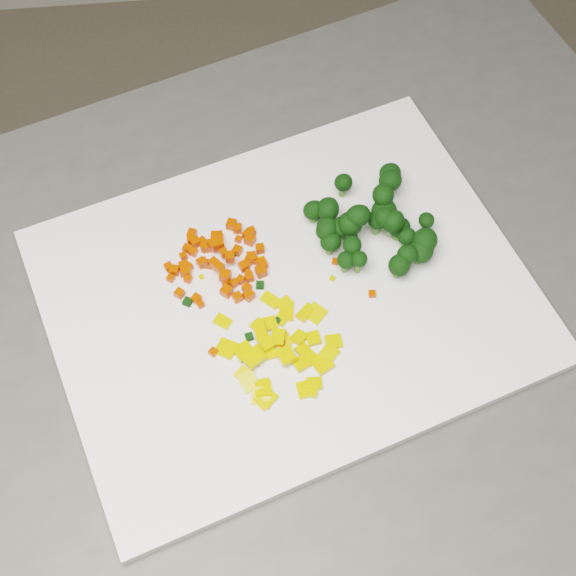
{
  "coord_description": "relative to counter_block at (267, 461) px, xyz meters",
  "views": [
    {
      "loc": [
        0.09,
        0.06,
        1.66
      ],
      "look_at": [
        0.13,
        0.47,
        0.92
      ],
      "focal_mm": 50.0,
      "sensor_mm": 36.0,
      "label": 1
    }
  ],
  "objects": [
    {
      "name": "broccoli_floret_23",
      "position": [
        0.11,
        0.1,
        0.48
      ],
      "size": [
        0.04,
        0.04,
        0.04
      ],
      "primitive_type": null,
      "color": "black",
      "rests_on": "broccoli_pile"
    },
    {
      "name": "carrot_cube_39",
      "position": [
        -0.03,
        0.06,
        0.48
      ],
      "size": [
        0.01,
        0.01,
        0.01
      ],
      "primitive_type": "cube",
      "rotation": [
        0.0,
        0.0,
        1.19
      ],
      "color": "red",
      "rests_on": "carrot_pile"
    },
    {
      "name": "broccoli_floret_21",
      "position": [
        0.15,
        0.1,
        0.49
      ],
      "size": [
        0.03,
        0.03,
        0.03
      ],
      "primitive_type": null,
      "color": "black",
      "rests_on": "broccoli_pile"
    },
    {
      "name": "carrot_cube_59",
      "position": [
        -0.01,
        0.11,
        0.47
      ],
      "size": [
        0.01,
        0.01,
        0.01
      ],
      "primitive_type": "cube",
      "rotation": [
        0.0,
        0.0,
        2.63
      ],
      "color": "red",
      "rests_on": "carrot_pile"
    },
    {
      "name": "carrot_cube_42",
      "position": [
        -0.07,
        0.1,
        0.47
      ],
      "size": [
        0.01,
        0.01,
        0.01
      ],
      "primitive_type": "cube",
      "rotation": [
        0.0,
        0.0,
        2.71
      ],
      "color": "red",
      "rests_on": "carrot_pile"
    },
    {
      "name": "carrot_cube_48",
      "position": [
        -0.03,
        0.11,
        0.47
      ],
      "size": [
        0.01,
        0.01,
        0.01
      ],
      "primitive_type": "cube",
      "rotation": [
        0.0,
        0.0,
        3.09
      ],
      "color": "red",
      "rests_on": "carrot_pile"
    },
    {
      "name": "pepper_chunk_21",
      "position": [
        -0.02,
        -0.05,
        0.47
      ],
      "size": [
        0.02,
        0.02,
        0.01
      ],
      "primitive_type": "cube",
      "rotation": [
        0.11,
        -0.06,
        0.78
      ],
      "color": "#E7B60C",
      "rests_on": "pepper_pile"
    },
    {
      "name": "broccoli_floret_25",
      "position": [
        0.12,
        0.1,
        0.5
      ],
      "size": [
        0.04,
        0.04,
        0.04
      ],
      "primitive_type": null,
      "color": "black",
      "rests_on": "broccoli_pile"
    },
    {
      "name": "pepper_chunk_5",
      "position": [
        0.01,
        -0.03,
        0.47
      ],
      "size": [
        0.02,
        0.02,
        0.01
      ],
      "primitive_type": "cube",
      "rotation": [
        -0.0,
        -0.04,
        0.17
      ],
      "color": "#E7B60C",
      "rests_on": "pepper_pile"
    },
    {
      "name": "carrot_cube_40",
      "position": [
        -0.0,
        0.08,
        0.47
      ],
      "size": [
        0.01,
        0.01,
        0.01
      ],
      "primitive_type": "cube",
      "rotation": [
        0.0,
        0.0,
        2.59
      ],
      "color": "red",
      "rests_on": "carrot_pile"
    },
    {
      "name": "broccoli_floret_13",
      "position": [
        0.11,
        0.07,
        0.48
      ],
      "size": [
        0.03,
        0.03,
        0.04
      ],
      "primitive_type": null,
      "color": "black",
      "rests_on": "broccoli_pile"
    },
    {
      "name": "carrot_cube_35",
      "position": [
        0.0,
        0.08,
        0.47
      ],
      "size": [
        0.01,
        0.01,
        0.01
      ],
      "primitive_type": "cube",
      "rotation": [
        0.0,
        0.0,
        0.39
      ],
      "color": "red",
      "rests_on": "carrot_pile"
    },
    {
      "name": "stray_bit_3",
      "position": [
        0.06,
        -0.02,
        0.47
      ],
      "size": [
        0.01,
        0.01,
        0.0
      ],
      "primitive_type": "cube",
      "rotation": [
        0.0,
        0.0,
        0.69
      ],
      "color": "red",
      "rests_on": "cutting_board"
    },
    {
      "name": "pepper_chunk_0",
      "position": [
        -0.01,
        -0.04,
        0.47
      ],
      "size": [
        0.03,
        0.03,
        0.01
      ],
      "primitive_type": "cube",
      "rotation": [
        -0.0,
        0.08,
        2.18
      ],
      "color": "#E7B60C",
      "rests_on": "pepper_pile"
    },
    {
      "name": "carrot_cube_38",
      "position": [
        -0.04,
        0.11,
        0.47
      ],
      "size": [
        0.01,
        0.01,
        0.01
      ],
      "primitive_type": "cube",
      "rotation": [
        0.0,
        0.0,
        1.46
      ],
      "color": "red",
      "rests_on": "carrot_pile"
    },
    {
      "name": "carrot_cube_53",
      "position": [
        0.0,
        0.08,
        0.47
      ],
      "size": [
        0.01,
        0.01,
        0.01
      ],
      "primitive_type": "cube",
      "rotation": [
        0.0,
        0.0,
        0.58
      ],
      "color": "red",
      "rests_on": "carrot_pile"
    },
    {
      "name": "carrot_cube_44",
      "position": [
        -0.08,
        0.05,
        0.47
      ],
      "size": [
        0.01,
        0.01,
        0.01
      ],
      "primitive_type": "cube",
      "rotation": [
        0.0,
        0.0,
        2.46
      ],
      "color": "red",
      "rests_on": "carrot_pile"
    },
    {
      "name": "carrot_cube_15",
      "position": [
        -0.06,
        0.1,
        0.47
      ],
      "size": [
        0.01,
        0.01,
        0.01
      ],
      "primitive_type": "cube",
      "rotation": [
        0.0,
        0.0,
        2.77
      ],
      "color": "red",
      "rests_on": "carrot_pile"
    },
    {
      "name": "carrot_cube_10",
      "position": [
        0.0,
        0.11,
        0.47
      ],
      "size": [
        0.01,
        0.01,
        0.01
      ],
      "primitive_type": "cube",
      "rotation": [
        0.0,
        0.0,
        2.58
      ],
      "color": "red",
      "rests_on": "carrot_pile"
    },
    {
      "name": "stray_bit_7",
      "position": [
        0.01,
        -0.01,
        0.47
      ],
      "size": [
        0.01,
        0.01,
        0.01
      ],
      "primitive_type": "cube",
      "rotation": [
        0.0,
        0.0,
        0.03
      ],
      "color": "#E7B60C",
      "rests_on": "cutting_board"
    },
    {
      "name": "pepper_chunk_33",
      "position": [
        0.08,
        -0.02,
        0.47
      ],
      "size": [
        0.02,
        0.02,
        0.01
      ],
      "primitive_type": "cube",
      "rotation": [
        -0.06,
        0.06,
        0.05
      ],
      "color": "#E7B60C",
      "rests_on": "pepper_pile"
    },
    {
      "name": "pepper_chunk_9",
      "position": [
        0.03,
        -0.04,
        0.47
      ],
      "size": [
        0.02,
        0.02,
        0.01
      ],
      "primitive_type": "cube",
      "rotation": [
        -0.14,
        -0.08,
        0.39
      ],
      "color": "#E7B60C",
      "rests_on": "pepper_pile"
    },
    {
      "name": "broccoli_floret_22",
      "position": [
        0.14,
        0.11,
        0.48
      ],
      "size": [
        0.03,
        0.03,
        0.03
      ],
      "primitive_type": null,
      "color": "black",
      "rests_on": "broccoli_pile"
    },
    {
      "name": "stray_bit_0",
      "position": [
        -0.01,
        -0.01,
        0.47
      ],
      "size": [
        0.01,
        0.01,
        0.01
      ],
      "primitive_type": "cube",
      "rotation": [
        0.0,
        0.0,
        0.19
      ],
      "color": "black",
      "rests_on": "cutting_board"
    },
    {
      "name": "carrot_cube_50",
      "position": [
        -0.01,
        0.06,
        0.47
      ],
      "size": [
        0.01,
        0.01,
        0.01
      ],
      "primitive_type": "cube",
      "rotation": [
        0.0,
        0.0,
        2.39
      ],
      "color": "red",
      "rests_on": "carrot_pile"
    },
    {
      "name": "broccoli_pile",
      "position": [
        0.14,
        0.11,
        0.49
      ],
      "size": [
        0.13,
        0.13,
        0.06
      ],
      "primitive_type": null,
      "color": "black",
      "rests_on": "cutting_board"
    },
    {
      "name": "broccoli_floret_3",
      "position": [
        0.16,
        0.05,
        0.48
      ],
      "size": [
        0.03,
        0.03,
        0.03
      ],
      "primitive_type": null,
      "color": "black",
      "rests_on": "broccoli_pile"
    },
    {
      "name": "broccoli_floret_8",
      "position": [
        0.17,
        0.08,
        0.48
      ],
      "size": [
        0.03,
        0.03,
        0.03
      ],
      "primitive_type": null,
      "color": "black",
      "rests_on": "broccoli_pile"
    },
    {
      "name": "carrot_cube_1",
      "position": [
        -0.06,
        0.11,
        0.47
      ],
      "size": [
        0.01,
        0.01,
        0.01
      ],
      "primitive_type": "cube",
      "rotation": [
        0.0,
        0.0,
        2.02
      ],
      "color": "red",
      "rests_on": "carrot_pile"
    },
    {
      "name": "broccoli_floret_7",
      "position": [
        0.11,
        0.16,
        0.48
      ],
      "size": [
        0.03,
        0.03,
        0.03
      ],
      "primitive_type": null,
      "color": "black",
      "rests_on": "broccoli_pile"
    },
    {
      "name": "carrot_cube_7",
      "position": [
        0.01,
        0.08,
        0.47
      ],
      "size": [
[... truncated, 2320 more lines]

